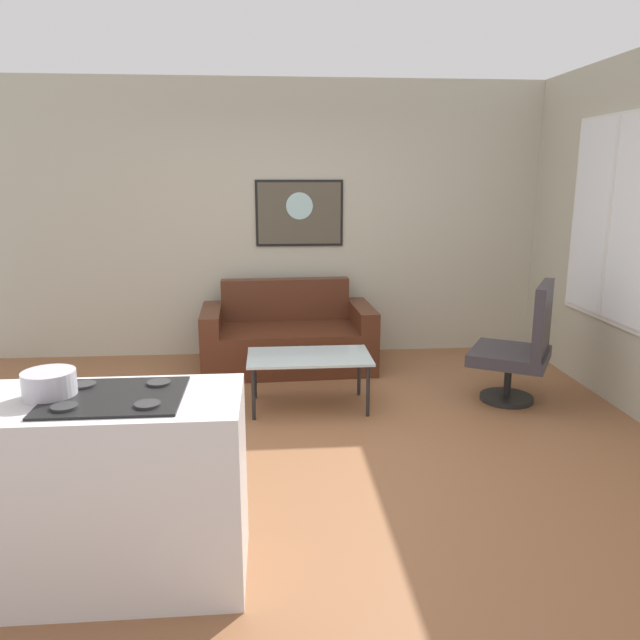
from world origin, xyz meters
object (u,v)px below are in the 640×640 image
Objects in this scene: couch at (288,339)px; mixing_bowl at (49,385)px; armchair at (522,347)px; wall_painting at (299,213)px; coffee_table at (309,360)px.

mixing_bowl is (-1.15, -3.19, 0.67)m from couch.
wall_painting reaches higher than armchair.
couch is 1.31m from wall_painting.
coffee_table is 0.97× the size of armchair.
couch is 1.12m from coffee_table.
armchair is 1.14× the size of wall_painting.
armchair is at bearing -31.13° from couch.
couch reaches higher than coffee_table.
wall_painting is (1.29, 3.70, 0.53)m from mixing_bowl.
armchair is at bearing 34.04° from mixing_bowl.
coffee_table is (0.14, -1.11, 0.12)m from couch.
coffee_table is 1.94m from wall_painting.
armchair is at bearing -1.16° from coffee_table.
wall_painting is at bearing 70.72° from mixing_bowl.
wall_painting reaches higher than mixing_bowl.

